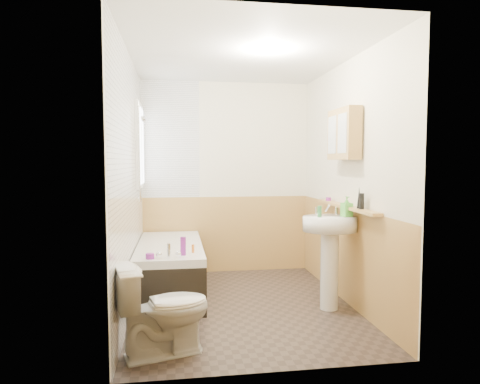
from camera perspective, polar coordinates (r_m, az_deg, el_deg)
The scene contains 26 objects.
floor at distance 4.51m, azimuth 0.29°, elevation -14.88°, with size 2.80×2.80×0.00m, color #2F2621.
ceiling at distance 4.39m, azimuth 0.31°, elevation 17.73°, with size 2.80×2.80×0.00m, color white.
wall_back at distance 5.66m, azimuth -1.89°, elevation 1.90°, with size 2.20×0.02×2.50m, color #F3EAC9.
wall_front at distance 2.89m, azimuth 4.60°, elevation -0.19°, with size 2.20×0.02×2.50m, color #F3EAC9.
wall_left at distance 4.24m, azimuth -14.69°, elevation 1.05°, with size 0.02×2.80×2.50m, color #F3EAC9.
wall_right at distance 4.57m, azimuth 14.18°, elevation 1.26°, with size 0.02×2.80×2.50m, color #F3EAC9.
wainscot_right at distance 4.66m, azimuth 13.77°, elevation -7.99°, with size 0.01×2.80×1.00m, color tan.
wainscot_front at distance 3.06m, azimuth 4.42°, elevation -14.33°, with size 2.20×0.01×1.00m, color tan.
wainscot_back at distance 5.72m, azimuth -1.85°, elevation -5.63°, with size 2.20×0.01×1.00m, color tan.
tile_cladding_left at distance 4.24m, azimuth -14.39°, elevation 1.05°, with size 0.01×2.80×2.50m, color white.
tile_return_back at distance 5.61m, azimuth -9.31°, elevation 6.94°, with size 0.75×0.01×1.50m, color white.
window at distance 5.18m, azimuth -13.12°, elevation 6.02°, with size 0.03×0.79×0.99m.
bathtub at distance 4.89m, azimuth -9.30°, elevation -9.87°, with size 0.70×1.66×0.70m.
shower_riser at distance 4.81m, azimuth -13.16°, elevation 6.34°, with size 0.10×0.07×1.08m.
toilet at distance 3.40m, azimuth -10.19°, elevation -15.12°, with size 0.40×0.71×0.70m, color white.
sink at distance 4.34m, azimuth 11.88°, elevation -6.69°, with size 0.54×0.44×1.04m.
pine_shelf at distance 4.45m, azimuth 13.88°, elevation -1.89°, with size 0.10×1.41×0.03m, color tan.
medicine_cabinet at distance 4.44m, azimuth 13.65°, elevation 7.50°, with size 0.14×0.56×0.51m.
foam_can at distance 4.10m, azimuth 15.91°, elevation -1.18°, with size 0.05×0.05×0.15m, color black.
green_bottle at distance 4.15m, azimuth 15.59°, elevation -0.70°, with size 0.04×0.04×0.21m, color black.
black_jar at distance 4.90m, azimuth 11.71°, elevation -0.92°, with size 0.06×0.06×0.04m, color purple.
soap_bottle at distance 4.30m, azimuth 14.03°, elevation -2.60°, with size 0.09×0.20×0.09m, color #59C647.
clear_bottle at distance 4.20m, azimuth 10.57°, elevation -2.58°, with size 0.04×0.04×0.11m, color #388447.
blue_gel at distance 4.21m, azimuth -7.59°, elevation -7.16°, with size 0.05×0.03×0.18m, color purple.
cream_jar at distance 4.13m, azimuth -11.91°, elevation -8.37°, with size 0.08×0.08×0.05m, color purple.
orange_bottle at distance 4.33m, azimuth -6.29°, elevation -7.51°, with size 0.03×0.03×0.08m, color orange.
Camera 1 is at (-0.65, -4.21, 1.46)m, focal length 32.00 mm.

